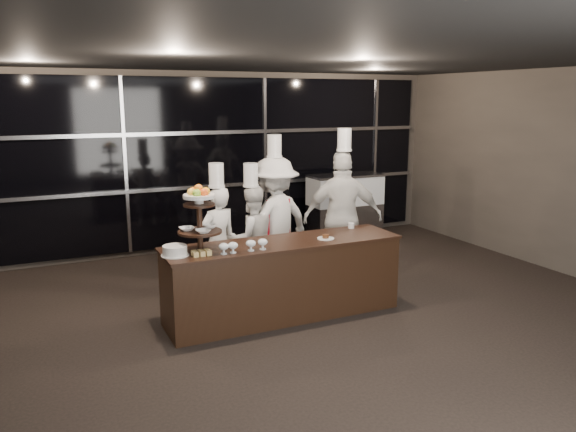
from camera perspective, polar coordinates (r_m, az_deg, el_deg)
name	(u,v)px	position (r m, az deg, el deg)	size (l,w,h in m)	color
room	(355,219)	(5.06, 6.81, -0.35)	(10.00, 10.00, 10.00)	black
window_wall	(198,163)	(9.55, -9.08, 5.38)	(8.60, 0.10, 2.80)	black
buffet_counter	(284,279)	(6.69, -0.46, -6.38)	(2.84, 0.74, 0.92)	black
display_stand	(199,214)	(6.13, -9.00, 0.22)	(0.48, 0.48, 0.74)	black
compotes	(243,245)	(6.13, -4.63, -2.92)	(0.56, 0.11, 0.12)	silver
layer_cake	(175,251)	(6.09, -11.42, -3.48)	(0.30, 0.30, 0.11)	white
pastry_squares	(201,253)	(6.06, -8.79, -3.73)	(0.20, 0.13, 0.05)	tan
small_plate	(326,238)	(6.70, 3.84, -2.21)	(0.20, 0.20, 0.05)	white
chef_cup	(351,226)	(7.27, 6.44, -0.97)	(0.08, 0.08, 0.07)	white
display_case	(345,205)	(10.08, 5.80, 1.12)	(1.32, 0.58, 1.24)	#A5A5AA
chef_a	(218,240)	(7.29, -7.12, -2.44)	(0.61, 0.48, 1.77)	silver
chef_b	(252,237)	(7.53, -3.72, -2.18)	(0.72, 0.57, 1.73)	white
chef_c	(275,221)	(7.71, -1.35, -0.54)	(1.30, 0.98, 2.09)	white
chef_d	(343,217)	(7.81, 5.58, -0.10)	(1.19, 0.83, 2.17)	white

